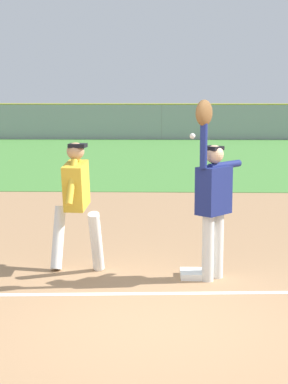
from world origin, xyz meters
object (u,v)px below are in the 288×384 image
Objects in this scene: parked_car_green at (263,122)px; runner at (76,197)px; first_base at (195,274)px; baseball at (192,136)px; parked_car_black at (150,122)px; parked_car_tan at (55,122)px; fielder at (213,193)px.

runner is at bearing -107.82° from parked_car_green.
runner reaches higher than first_base.
baseball is at bearing -104.61° from parked_car_green.
parked_car_black is (-1.11, 26.24, 0.63)m from first_base.
parked_car_green is at bearing 4.20° from parked_car_tan.
first_base is at bearing -2.64° from runner.
parked_car_black is (-1.06, 26.04, -1.13)m from baseball.
parked_car_green is at bearing -58.50° from fielder.
parked_car_tan is at bearing 178.13° from parked_car_black.
fielder reaches higher than runner.
parked_car_tan is (-4.69, 26.11, -0.32)m from runner.
parked_car_black is at bearing 92.42° from first_base.
runner is 26.53m from parked_car_tan.
parked_car_black is at bearing -45.56° from fielder.
baseball is 0.02× the size of parked_car_green.
fielder reaches higher than parked_car_tan.
parked_car_black and parked_car_green have the same top height.
parked_car_tan is at bearing 106.80° from runner.
baseball is at bearing 103.24° from first_base.
parked_car_tan is at bearing 103.34° from baseball.
fielder is at bearing -71.65° from parked_car_tan.
runner is 0.38× the size of parked_car_green.
baseball is at bearing -88.14° from parked_car_black.
fielder is 30.81× the size of baseball.
runner is 0.39× the size of parked_car_black.
parked_car_green is (4.69, 26.38, -0.45)m from fielder.
runner is at bearing 170.74° from first_base.
runner reaches higher than parked_car_tan.
first_base is 0.08× the size of parked_car_green.
parked_car_black is at bearing 95.62° from runner.
runner is 25.99m from parked_car_black.
fielder is at bearing -87.62° from parked_car_black.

